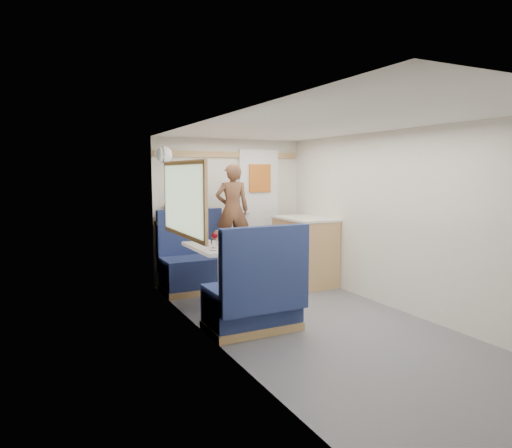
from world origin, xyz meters
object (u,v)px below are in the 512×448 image
galley_counter (305,250)px  pepper_grinder (227,241)px  dinette_table (221,259)px  tumbler_left (213,245)px  bench_far (196,268)px  duffel_bag (186,212)px  tumbler_right (219,239)px  beer_glass (232,240)px  orange_fruit (229,240)px  tumbler_mid (197,237)px  cheese_block (231,243)px  tray (237,245)px  dome_light (164,155)px  person (232,210)px  bread_loaf (227,235)px  wine_glass (215,236)px  salt_grinder (220,241)px  bench_near (255,301)px

galley_counter → pepper_grinder: bearing=-157.8°
dinette_table → tumbler_left: bearing=-124.8°
bench_far → duffel_bag: 0.76m
tumbler_right → beer_glass: 0.16m
galley_counter → orange_fruit: size_ratio=11.85×
tumbler_mid → pepper_grinder: (0.21, -0.40, -0.01)m
galley_counter → beer_glass: bearing=-157.8°
dinette_table → pepper_grinder: 0.21m
bench_far → duffel_bag: bearing=99.2°
tumbler_mid → pepper_grinder: size_ratio=1.28×
cheese_block → tumbler_right: tumbler_right is taller
cheese_block → tray: bearing=-1.6°
tray → bench_far: bearing=98.8°
dinette_table → bench_far: size_ratio=0.88×
dinette_table → orange_fruit: size_ratio=11.85×
dome_light → cheese_block: 1.46m
tumbler_left → pepper_grinder: bearing=44.8°
beer_glass → person: bearing=66.1°
dome_light → bread_loaf: size_ratio=0.75×
dinette_table → tumbler_mid: tumbler_mid is taller
person → orange_fruit: bearing=78.7°
dinette_table → person: bearing=57.5°
dome_light → wine_glass: size_ratio=1.19×
tumbler_right → bread_loaf: tumbler_right is taller
duffel_bag → bread_loaf: bearing=-70.6°
cheese_block → tumbler_right: bearing=109.4°
person → bread_loaf: size_ratio=4.49×
bench_far → galley_counter: bench_far is taller
dinette_table → dome_light: (-0.39, 0.85, 1.18)m
galley_counter → person: 1.17m
tray → tumbler_mid: 0.57m
tumbler_left → pepper_grinder: (0.26, 0.25, -0.01)m
pepper_grinder → salt_grinder: 0.09m
dinette_table → bench_near: size_ratio=0.88×
duffel_bag → cheese_block: (0.12, -1.23, -0.26)m
person → salt_grinder: size_ratio=14.61×
dome_light → tumbler_right: (0.40, -0.76, -0.97)m
person → tumbler_left: bearing=72.0°
bench_near → pepper_grinder: bearing=85.7°
salt_grinder → cheese_block: bearing=-67.7°
dome_light → pepper_grinder: bearing=-62.6°
galley_counter → cheese_block: bearing=-154.6°
bench_near → salt_grinder: size_ratio=12.81×
dinette_table → bench_near: bearing=-90.0°
galley_counter → cheese_block: size_ratio=8.88×
bench_far → dome_light: size_ratio=5.25×
galley_counter → pepper_grinder: 1.55m
cheese_block → pepper_grinder: 0.09m
cheese_block → tumbler_mid: bearing=115.1°
galley_counter → tray: 1.50m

